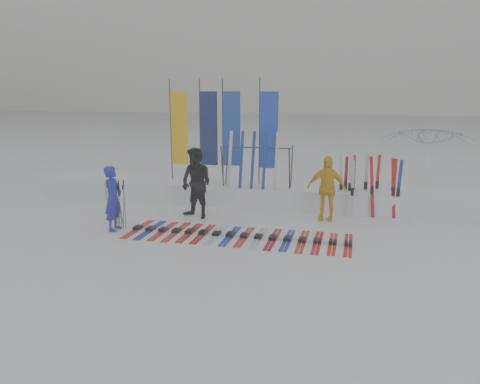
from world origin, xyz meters
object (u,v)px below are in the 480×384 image
(person_black, at_px, (196,183))
(person_yellow, at_px, (326,188))
(tent_canopy, at_px, (426,167))
(ski_rack, at_px, (257,161))
(ski_row, at_px, (238,235))
(person_blue, at_px, (113,198))

(person_black, relative_size, person_yellow, 1.10)
(person_yellow, distance_m, tent_canopy, 3.43)
(person_black, height_order, ski_rack, person_black)
(ski_rack, bearing_deg, ski_row, -86.67)
(ski_row, relative_size, ski_rack, 2.62)
(person_blue, bearing_deg, ski_rack, -46.96)
(person_blue, distance_m, person_yellow, 5.53)
(person_black, relative_size, tent_canopy, 0.70)
(tent_canopy, xyz_separation_m, ski_row, (-4.67, -4.06, -1.20))
(ski_row, bearing_deg, ski_rack, 93.33)
(person_blue, bearing_deg, person_black, -49.73)
(person_blue, bearing_deg, ski_row, -91.17)
(person_yellow, xyz_separation_m, tent_canopy, (2.74, 2.03, 0.36))
(ski_row, xyz_separation_m, ski_rack, (-0.18, 3.05, 1.35))
(person_blue, height_order, ski_rack, ski_rack)
(ski_rack, bearing_deg, person_blue, -132.43)
(person_yellow, bearing_deg, ski_row, -125.99)
(person_black, relative_size, ski_row, 0.36)
(ski_row, bearing_deg, person_blue, -176.64)
(person_black, distance_m, person_yellow, 3.51)
(person_black, xyz_separation_m, ski_rack, (1.34, 1.63, 0.42))
(person_yellow, bearing_deg, tent_canopy, 44.29)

